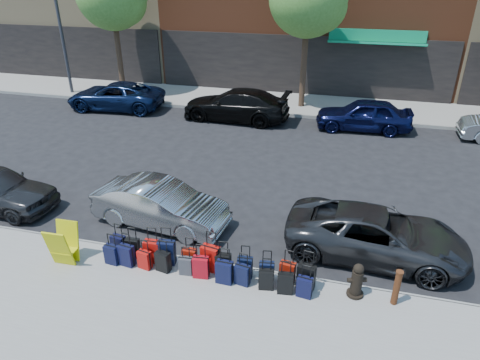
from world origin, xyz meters
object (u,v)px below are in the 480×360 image
(car_near_1, at_px, (160,205))
(car_near_2, at_px, (376,234))
(car_far_2, at_px, (364,115))
(car_far_1, at_px, (236,105))
(tree_center, at_px, (311,0))
(car_far_0, at_px, (115,96))
(display_rack, at_px, (64,245))
(fire_hydrant, at_px, (357,281))
(bollard, at_px, (397,287))
(suitcase_front_5, at_px, (210,258))
(streetlight, at_px, (61,11))

(car_near_1, xyz_separation_m, car_near_2, (6.10, 0.03, -0.01))
(car_near_2, xyz_separation_m, car_far_2, (-0.35, 9.85, 0.08))
(car_far_1, distance_m, car_far_2, 6.10)
(tree_center, bearing_deg, car_far_0, -165.27)
(display_rack, height_order, car_near_2, car_near_2)
(fire_hydrant, relative_size, car_far_0, 0.17)
(bollard, relative_size, car_near_1, 0.22)
(suitcase_front_5, relative_size, car_near_1, 0.27)
(streetlight, xyz_separation_m, fire_hydrant, (16.38, -13.62, -4.11))
(bollard, xyz_separation_m, car_near_2, (-0.40, 1.96, 0.04))
(car_far_0, bearing_deg, car_near_2, 48.68)
(car_near_2, bearing_deg, bollard, -164.80)
(tree_center, bearing_deg, car_far_1, -138.88)
(streetlight, xyz_separation_m, suitcase_front_5, (12.87, -13.58, -4.17))
(fire_hydrant, distance_m, car_near_1, 5.95)
(car_near_2, height_order, car_far_0, car_far_0)
(bollard, height_order, car_near_2, car_near_2)
(streetlight, distance_m, display_rack, 17.41)
(streetlight, height_order, car_near_2, streetlight)
(car_near_2, bearing_deg, car_far_1, 37.22)
(display_rack, bearing_deg, suitcase_front_5, 8.01)
(car_far_1, bearing_deg, fire_hydrant, 29.87)
(suitcase_front_5, bearing_deg, bollard, 9.02)
(tree_center, bearing_deg, suitcase_front_5, -92.27)
(tree_center, bearing_deg, car_near_2, -74.70)
(display_rack, height_order, car_far_1, car_far_1)
(fire_hydrant, distance_m, car_near_2, 1.96)
(display_rack, bearing_deg, car_near_2, 16.20)
(streetlight, xyz_separation_m, display_rack, (9.21, -14.22, -3.98))
(streetlight, bearing_deg, display_rack, -57.06)
(car_near_2, bearing_deg, car_near_1, 94.04)
(tree_center, xyz_separation_m, car_near_2, (3.40, -12.41, -4.76))
(car_far_1, bearing_deg, car_near_2, 36.12)
(bollard, distance_m, display_rack, 8.04)
(fire_hydrant, relative_size, display_rack, 0.81)
(car_far_1, bearing_deg, car_near_1, 4.69)
(car_far_2, bearing_deg, tree_center, -132.85)
(bollard, xyz_separation_m, car_near_1, (-6.50, 1.93, 0.05))
(tree_center, bearing_deg, bollard, -75.22)
(suitcase_front_5, xyz_separation_m, car_far_2, (3.62, 11.71, 0.25))
(streetlight, height_order, fire_hydrant, streetlight)
(streetlight, distance_m, bollard, 22.37)
(fire_hydrant, relative_size, car_far_1, 0.16)
(fire_hydrant, bearing_deg, car_near_1, 144.30)
(car_near_1, xyz_separation_m, car_far_1, (-0.35, 9.78, 0.10))
(tree_center, height_order, display_rack, tree_center)
(suitcase_front_5, xyz_separation_m, fire_hydrant, (3.51, -0.04, 0.06))
(display_rack, bearing_deg, car_near_1, 56.40)
(suitcase_front_5, relative_size, display_rack, 1.01)
(car_near_2, xyz_separation_m, car_far_0, (-13.08, 9.87, 0.05))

